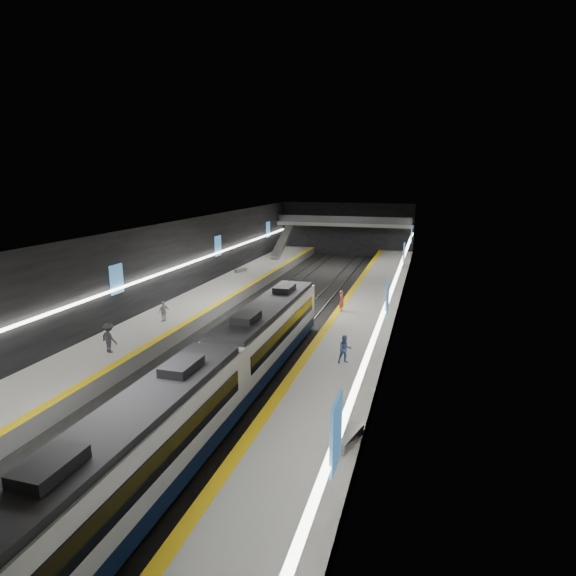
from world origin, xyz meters
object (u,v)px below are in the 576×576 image
(bench_left_far, at_px, (241,270))
(passenger_left_a, at_px, (164,312))
(bench_right_far, at_px, (402,265))
(passenger_left_b, at_px, (109,338))
(train, at_px, (220,375))
(escalator, at_px, (282,242))
(passenger_right_a, at_px, (342,301))
(passenger_right_b, at_px, (345,350))
(bench_right_near, at_px, (348,438))

(bench_left_far, bearing_deg, passenger_left_a, -62.99)
(bench_left_far, xyz_separation_m, bench_right_far, (17.91, 8.80, 0.04))
(passenger_left_a, xyz_separation_m, passenger_left_b, (0.20, -6.90, 0.17))
(train, bearing_deg, bench_right_far, 80.33)
(train, relative_size, escalator, 3.76)
(passenger_right_a, bearing_deg, passenger_right_b, -161.35)
(bench_right_far, bearing_deg, train, -98.17)
(escalator, distance_m, passenger_right_b, 39.94)
(passenger_right_a, bearing_deg, bench_right_far, -1.82)
(passenger_left_a, bearing_deg, bench_right_near, 75.33)
(passenger_left_a, distance_m, passenger_left_b, 6.91)
(bench_right_near, bearing_deg, passenger_right_a, 115.54)
(passenger_right_a, bearing_deg, escalator, 34.44)
(passenger_right_b, bearing_deg, train, -157.30)
(escalator, xyz_separation_m, passenger_left_a, (0.45, -32.47, -1.10))
(bench_right_far, xyz_separation_m, passenger_right_a, (-3.60, -21.97, 0.64))
(bench_right_far, height_order, passenger_left_b, passenger_left_b)
(passenger_right_a, distance_m, passenger_right_b, 11.33)
(bench_right_near, relative_size, passenger_left_b, 1.05)
(bench_left_far, xyz_separation_m, passenger_left_a, (1.66, -19.86, 0.60))
(passenger_right_b, height_order, passenger_left_a, passenger_right_b)
(escalator, bearing_deg, passenger_left_a, -89.20)
(escalator, height_order, passenger_right_b, escalator)
(bench_right_far, height_order, passenger_left_a, passenger_left_a)
(train, relative_size, passenger_right_a, 16.94)
(train, distance_m, passenger_right_b, 8.22)
(train, xyz_separation_m, passenger_left_b, (-9.35, 3.78, -0.22))
(bench_left_far, distance_m, passenger_right_b, 29.36)
(passenger_right_a, distance_m, passenger_left_a, 14.32)
(train, distance_m, bench_right_near, 7.50)
(escalator, bearing_deg, bench_right_far, -12.83)
(train, height_order, passenger_left_a, train)
(bench_left_far, distance_m, bench_right_near, 37.75)
(passenger_right_b, relative_size, passenger_left_a, 1.07)
(bench_left_far, bearing_deg, passenger_right_a, -20.36)
(bench_right_near, relative_size, passenger_right_b, 1.19)
(escalator, relative_size, passenger_left_b, 4.10)
(bench_right_near, height_order, bench_right_far, bench_right_near)
(passenger_right_a, xyz_separation_m, passenger_right_b, (2.19, -11.11, -0.03))
(escalator, bearing_deg, train, -76.95)
(bench_left_far, height_order, passenger_right_a, passenger_right_a)
(bench_right_near, height_order, passenger_left_a, passenger_left_a)
(passenger_right_a, relative_size, passenger_right_b, 1.03)
(passenger_right_b, distance_m, passenger_left_b, 14.86)
(bench_right_far, height_order, passenger_right_b, passenger_right_b)
(bench_right_near, relative_size, passenger_left_a, 1.28)
(passenger_left_b, bearing_deg, passenger_right_b, -154.53)
(bench_right_near, xyz_separation_m, passenger_right_a, (-3.89, 19.91, 0.64))
(escalator, height_order, bench_right_far, escalator)
(bench_right_far, relative_size, passenger_right_a, 1.13)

